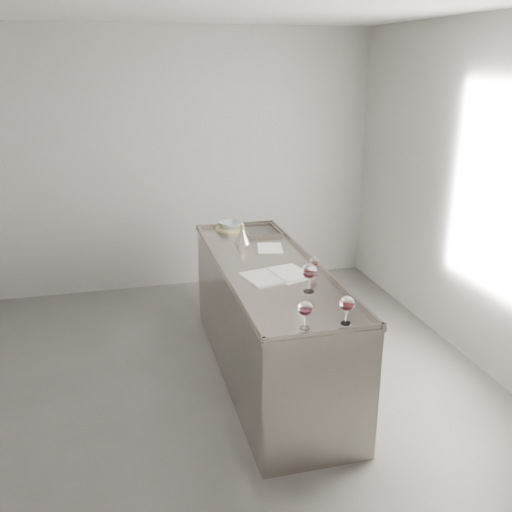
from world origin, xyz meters
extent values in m
cube|color=#53504D|center=(0.00, 0.00, -0.01)|extent=(4.50, 5.00, 0.02)
cube|color=#9E9C99|center=(0.00, 2.51, 1.40)|extent=(4.50, 0.02, 2.80)
cube|color=#9E9C99|center=(0.00, -2.51, 1.40)|extent=(4.50, 0.02, 2.80)
cube|color=#9E9C99|center=(2.26, 0.00, 1.40)|extent=(0.02, 5.00, 2.80)
cube|color=gray|center=(0.50, 0.30, 0.46)|extent=(0.75, 2.40, 0.92)
cube|color=gray|center=(0.50, 0.30, 0.93)|extent=(0.77, 2.42, 0.02)
cube|color=gray|center=(0.50, -0.89, 0.96)|extent=(0.77, 0.02, 0.03)
cube|color=gray|center=(0.50, 1.49, 0.96)|extent=(0.77, 0.02, 0.03)
cube|color=gray|center=(0.14, 0.30, 0.96)|extent=(0.02, 2.42, 0.03)
cube|color=gray|center=(0.86, 0.30, 0.96)|extent=(0.02, 2.42, 0.03)
cube|color=#595654|center=(0.68, 1.22, 0.94)|extent=(0.30, 0.38, 0.01)
cylinder|color=white|center=(0.42, -0.78, 0.94)|extent=(0.06, 0.06, 0.00)
cylinder|color=white|center=(0.42, -0.78, 0.99)|extent=(0.01, 0.01, 0.08)
ellipsoid|color=white|center=(0.42, -0.78, 1.07)|extent=(0.09, 0.09, 0.09)
cylinder|color=#360714|center=(0.42, -0.78, 1.05)|extent=(0.06, 0.06, 0.02)
cylinder|color=white|center=(0.63, -0.25, 0.94)|extent=(0.07, 0.07, 0.00)
cylinder|color=white|center=(0.63, -0.25, 0.99)|extent=(0.01, 0.01, 0.10)
ellipsoid|color=white|center=(0.63, -0.25, 1.09)|extent=(0.10, 0.10, 0.11)
cylinder|color=#33070A|center=(0.63, -0.25, 1.07)|extent=(0.07, 0.07, 0.02)
cylinder|color=white|center=(0.68, -0.78, 0.94)|extent=(0.06, 0.06, 0.00)
cylinder|color=white|center=(0.68, -0.78, 0.99)|extent=(0.01, 0.01, 0.09)
ellipsoid|color=white|center=(0.68, -0.78, 1.07)|extent=(0.09, 0.09, 0.10)
cylinder|color=#3B080A|center=(0.68, -0.78, 1.05)|extent=(0.07, 0.07, 0.02)
cylinder|color=white|center=(0.78, 0.05, 0.94)|extent=(0.06, 0.06, 0.00)
cylinder|color=white|center=(0.78, 0.05, 0.98)|extent=(0.01, 0.01, 0.07)
ellipsoid|color=white|center=(0.78, 0.05, 1.04)|extent=(0.07, 0.07, 0.07)
cylinder|color=#35070A|center=(0.78, 0.05, 1.03)|extent=(0.05, 0.05, 0.02)
cube|color=silver|center=(0.38, 0.07, 0.95)|extent=(0.29, 0.36, 0.01)
cube|color=silver|center=(0.61, 0.12, 0.95)|extent=(0.29, 0.36, 0.01)
cylinder|color=white|center=(0.49, 0.09, 0.95)|extent=(0.08, 0.32, 0.01)
cube|color=silver|center=(0.57, 0.08, 0.94)|extent=(0.32, 0.37, 0.00)
cube|color=white|center=(0.63, 0.73, 0.94)|extent=(0.26, 0.33, 0.00)
cylinder|color=#C5BB7F|center=(0.42, 1.38, 0.95)|extent=(0.36, 0.36, 0.02)
imported|color=#87979D|center=(0.42, 1.38, 0.99)|extent=(0.27, 0.27, 0.05)
cone|color=#B1A79D|center=(0.43, 0.93, 1.00)|extent=(0.14, 0.14, 0.12)
cylinder|color=#B1A79D|center=(0.43, 0.93, 1.08)|extent=(0.03, 0.03, 0.03)
cylinder|color=olive|center=(0.43, 0.93, 1.10)|extent=(0.03, 0.03, 0.02)
cone|color=#B1A79D|center=(0.43, 0.93, 1.13)|extent=(0.02, 0.02, 0.04)
camera|label=1|loc=(-0.62, -3.67, 2.44)|focal=40.00mm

